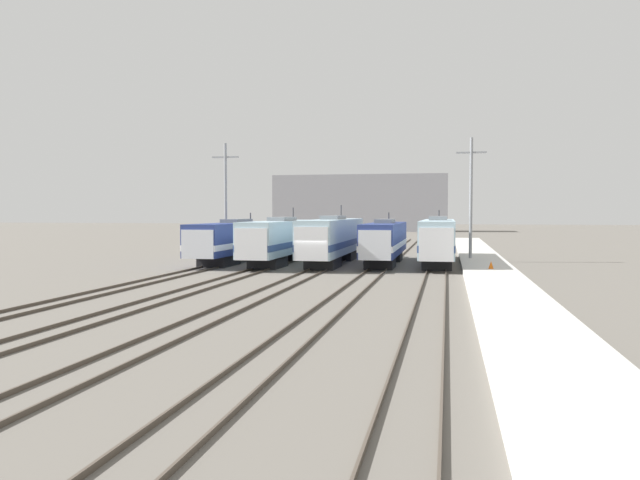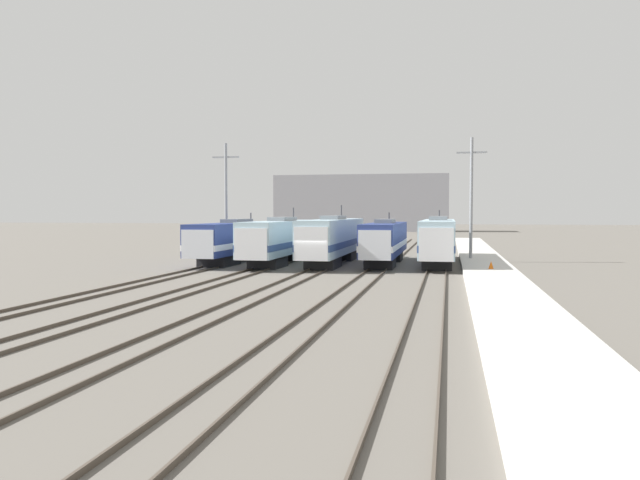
# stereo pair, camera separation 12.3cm
# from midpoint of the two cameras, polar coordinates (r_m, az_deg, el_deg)

# --- Properties ---
(ground_plane) EXTENTS (400.00, 400.00, 0.00)m
(ground_plane) POSITION_cam_midpoint_polar(r_m,az_deg,el_deg) (48.10, -0.52, -2.98)
(ground_plane) COLOR #666059
(rail_pair_far_left) EXTENTS (1.50, 120.00, 0.15)m
(rail_pair_far_left) POSITION_cam_midpoint_polar(r_m,az_deg,el_deg) (50.87, -10.80, -2.64)
(rail_pair_far_left) COLOR #4C4238
(rail_pair_far_left) RESTS_ON ground_plane
(rail_pair_center_left) EXTENTS (1.51, 120.00, 0.15)m
(rail_pair_center_left) POSITION_cam_midpoint_polar(r_m,az_deg,el_deg) (49.28, -5.80, -2.77)
(rail_pair_center_left) COLOR #4C4238
(rail_pair_center_left) RESTS_ON ground_plane
(rail_pair_center) EXTENTS (1.51, 120.00, 0.15)m
(rail_pair_center) POSITION_cam_midpoint_polar(r_m,az_deg,el_deg) (48.09, -0.52, -2.89)
(rail_pair_center) COLOR #4C4238
(rail_pair_center) RESTS_ON ground_plane
(rail_pair_center_right) EXTENTS (1.51, 120.00, 0.15)m
(rail_pair_center_right) POSITION_cam_midpoint_polar(r_m,az_deg,el_deg) (47.33, 4.99, -2.99)
(rail_pair_center_right) COLOR #4C4238
(rail_pair_center_right) RESTS_ON ground_plane
(rail_pair_far_right) EXTENTS (1.50, 120.00, 0.15)m
(rail_pair_far_right) POSITION_cam_midpoint_polar(r_m,az_deg,el_deg) (47.01, 10.62, -3.06)
(rail_pair_far_right) COLOR #4C4238
(rail_pair_far_right) RESTS_ON ground_plane
(locomotive_far_left) EXTENTS (2.96, 18.93, 4.58)m
(locomotive_far_left) POSITION_cam_midpoint_polar(r_m,az_deg,el_deg) (58.47, -7.70, 0.02)
(locomotive_far_left) COLOR black
(locomotive_far_left) RESTS_ON ground_plane
(locomotive_center_left) EXTENTS (2.90, 18.65, 5.10)m
(locomotive_center_left) POSITION_cam_midpoint_polar(r_m,az_deg,el_deg) (56.26, -3.53, 0.03)
(locomotive_center_left) COLOR #232326
(locomotive_center_left) RESTS_ON ground_plane
(locomotive_center) EXTENTS (2.90, 18.87, 5.34)m
(locomotive_center) POSITION_cam_midpoint_polar(r_m,az_deg,el_deg) (55.63, 1.20, 0.08)
(locomotive_center) COLOR #232326
(locomotive_center) RESTS_ON ground_plane
(locomotive_center_right) EXTENTS (2.78, 16.16, 4.62)m
(locomotive_center_right) POSITION_cam_midpoint_polar(r_m,az_deg,el_deg) (55.34, 6.00, -0.11)
(locomotive_center_right) COLOR black
(locomotive_center_right) RESTS_ON ground_plane
(locomotive_far_right) EXTENTS (2.84, 18.61, 4.84)m
(locomotive_far_right) POSITION_cam_midpoint_polar(r_m,az_deg,el_deg) (55.94, 10.82, 0.02)
(locomotive_far_right) COLOR #232326
(locomotive_far_right) RESTS_ON ground_plane
(catenary_tower_left) EXTENTS (2.78, 0.29, 11.56)m
(catenary_tower_left) POSITION_cam_midpoint_polar(r_m,az_deg,el_deg) (63.54, -8.54, 3.83)
(catenary_tower_left) COLOR gray
(catenary_tower_left) RESTS_ON ground_plane
(catenary_tower_right) EXTENTS (2.78, 0.29, 11.56)m
(catenary_tower_right) POSITION_cam_midpoint_polar(r_m,az_deg,el_deg) (59.64, 13.72, 3.87)
(catenary_tower_right) COLOR gray
(catenary_tower_right) RESTS_ON ground_plane
(platform) EXTENTS (4.00, 120.00, 0.37)m
(platform) POSITION_cam_midpoint_polar(r_m,az_deg,el_deg) (47.09, 15.45, -2.96)
(platform) COLOR beige
(platform) RESTS_ON ground_plane
(traffic_cone) EXTENTS (0.39, 0.39, 0.58)m
(traffic_cone) POSITION_cam_midpoint_polar(r_m,az_deg,el_deg) (48.83, 15.44, -2.21)
(traffic_cone) COLOR orange
(traffic_cone) RESTS_ON platform
(depot_building) EXTENTS (42.62, 10.66, 13.81)m
(depot_building) POSITION_cam_midpoint_polar(r_m,az_deg,el_deg) (155.69, 3.85, 3.38)
(depot_building) COLOR gray
(depot_building) RESTS_ON ground_plane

